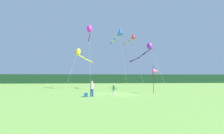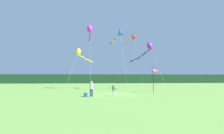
{
  "view_description": "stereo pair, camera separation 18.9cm",
  "coord_description": "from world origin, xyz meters",
  "px_view_note": "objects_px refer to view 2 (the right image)",
  "views": [
    {
      "loc": [
        -3.0,
        -23.87,
        2.17
      ],
      "look_at": [
        0.0,
        6.0,
        3.8
      ],
      "focal_mm": 30.19,
      "sensor_mm": 36.0,
      "label": 1
    },
    {
      "loc": [
        -2.81,
        -23.89,
        2.17
      ],
      "look_at": [
        0.0,
        6.0,
        3.8
      ],
      "focal_mm": 30.19,
      "sensor_mm": 36.0,
      "label": 2
    }
  ],
  "objects_px": {
    "kite_red": "(133,37)",
    "kite_magenta": "(90,30)",
    "person_adult": "(91,88)",
    "kite_yellow": "(79,53)",
    "kite_blue": "(120,32)",
    "person_child": "(113,89)",
    "kite_purple": "(148,48)",
    "banner_flag_pole": "(156,71)",
    "cooler_box": "(85,95)"
  },
  "relations": [
    {
      "from": "banner_flag_pole",
      "to": "kite_magenta",
      "type": "height_order",
      "value": "kite_magenta"
    },
    {
      "from": "person_adult",
      "to": "kite_purple",
      "type": "distance_m",
      "value": 16.05
    },
    {
      "from": "person_adult",
      "to": "cooler_box",
      "type": "height_order",
      "value": "person_adult"
    },
    {
      "from": "banner_flag_pole",
      "to": "kite_red",
      "type": "xyz_separation_m",
      "value": [
        0.26,
        16.27,
        8.32
      ]
    },
    {
      "from": "banner_flag_pole",
      "to": "kite_magenta",
      "type": "distance_m",
      "value": 17.13
    },
    {
      "from": "person_child",
      "to": "kite_magenta",
      "type": "relative_size",
      "value": 0.11
    },
    {
      "from": "kite_blue",
      "to": "kite_magenta",
      "type": "bearing_deg",
      "value": 152.52
    },
    {
      "from": "person_adult",
      "to": "kite_red",
      "type": "xyz_separation_m",
      "value": [
        8.84,
        19.64,
        10.31
      ]
    },
    {
      "from": "kite_red",
      "to": "kite_magenta",
      "type": "height_order",
      "value": "kite_magenta"
    },
    {
      "from": "person_child",
      "to": "kite_blue",
      "type": "height_order",
      "value": "kite_blue"
    },
    {
      "from": "person_adult",
      "to": "banner_flag_pole",
      "type": "xyz_separation_m",
      "value": [
        8.58,
        3.37,
        1.98
      ]
    },
    {
      "from": "kite_magenta",
      "to": "kite_purple",
      "type": "relative_size",
      "value": 1.2
    },
    {
      "from": "person_child",
      "to": "cooler_box",
      "type": "xyz_separation_m",
      "value": [
        -3.2,
        -0.82,
        -0.53
      ]
    },
    {
      "from": "kite_magenta",
      "to": "kite_purple",
      "type": "bearing_deg",
      "value": -21.27
    },
    {
      "from": "cooler_box",
      "to": "kite_blue",
      "type": "xyz_separation_m",
      "value": [
        5.53,
        12.53,
        10.17
      ]
    },
    {
      "from": "kite_magenta",
      "to": "kite_purple",
      "type": "height_order",
      "value": "kite_magenta"
    },
    {
      "from": "person_adult",
      "to": "kite_purple",
      "type": "bearing_deg",
      "value": 48.4
    },
    {
      "from": "kite_yellow",
      "to": "cooler_box",
      "type": "bearing_deg",
      "value": -82.8
    },
    {
      "from": "person_adult",
      "to": "kite_yellow",
      "type": "relative_size",
      "value": 0.23
    },
    {
      "from": "cooler_box",
      "to": "kite_purple",
      "type": "height_order",
      "value": "kite_purple"
    },
    {
      "from": "kite_yellow",
      "to": "kite_blue",
      "type": "xyz_separation_m",
      "value": [
        7.4,
        -2.28,
        3.64
      ]
    },
    {
      "from": "cooler_box",
      "to": "kite_red",
      "type": "distance_m",
      "value": 24.72
    },
    {
      "from": "cooler_box",
      "to": "banner_flag_pole",
      "type": "relative_size",
      "value": 0.12
    },
    {
      "from": "kite_red",
      "to": "kite_magenta",
      "type": "xyz_separation_m",
      "value": [
        -9.47,
        -4.56,
        0.13
      ]
    },
    {
      "from": "banner_flag_pole",
      "to": "kite_magenta",
      "type": "bearing_deg",
      "value": 128.2
    },
    {
      "from": "person_adult",
      "to": "banner_flag_pole",
      "type": "distance_m",
      "value": 9.43
    },
    {
      "from": "cooler_box",
      "to": "kite_magenta",
      "type": "height_order",
      "value": "kite_magenta"
    },
    {
      "from": "banner_flag_pole",
      "to": "kite_red",
      "type": "bearing_deg",
      "value": 89.08
    },
    {
      "from": "banner_flag_pole",
      "to": "kite_yellow",
      "type": "bearing_deg",
      "value": 134.96
    },
    {
      "from": "person_child",
      "to": "kite_yellow",
      "type": "distance_m",
      "value": 16.04
    },
    {
      "from": "cooler_box",
      "to": "kite_red",
      "type": "relative_size",
      "value": 0.04
    },
    {
      "from": "kite_yellow",
      "to": "kite_purple",
      "type": "relative_size",
      "value": 0.75
    },
    {
      "from": "person_child",
      "to": "banner_flag_pole",
      "type": "height_order",
      "value": "banner_flag_pole"
    },
    {
      "from": "person_child",
      "to": "kite_purple",
      "type": "bearing_deg",
      "value": 55.51
    },
    {
      "from": "person_adult",
      "to": "kite_yellow",
      "type": "distance_m",
      "value": 15.79
    },
    {
      "from": "kite_red",
      "to": "kite_yellow",
      "type": "bearing_deg",
      "value": -155.59
    },
    {
      "from": "kite_red",
      "to": "kite_yellow",
      "type": "xyz_separation_m",
      "value": [
        -11.36,
        -5.15,
        -4.53
      ]
    },
    {
      "from": "banner_flag_pole",
      "to": "kite_magenta",
      "type": "xyz_separation_m",
      "value": [
        -9.21,
        11.71,
        8.45
      ]
    },
    {
      "from": "kite_blue",
      "to": "cooler_box",
      "type": "bearing_deg",
      "value": -113.82
    },
    {
      "from": "cooler_box",
      "to": "kite_blue",
      "type": "distance_m",
      "value": 17.06
    },
    {
      "from": "person_child",
      "to": "kite_blue",
      "type": "relative_size",
      "value": 0.12
    },
    {
      "from": "banner_flag_pole",
      "to": "kite_yellow",
      "type": "distance_m",
      "value": 16.16
    },
    {
      "from": "kite_red",
      "to": "kite_purple",
      "type": "height_order",
      "value": "kite_red"
    },
    {
      "from": "cooler_box",
      "to": "kite_purple",
      "type": "bearing_deg",
      "value": 47.39
    },
    {
      "from": "person_child",
      "to": "cooler_box",
      "type": "distance_m",
      "value": 3.34
    },
    {
      "from": "person_adult",
      "to": "cooler_box",
      "type": "xyz_separation_m",
      "value": [
        -0.65,
        -0.32,
        -0.76
      ]
    },
    {
      "from": "kite_magenta",
      "to": "person_adult",
      "type": "bearing_deg",
      "value": -87.59
    },
    {
      "from": "banner_flag_pole",
      "to": "kite_purple",
      "type": "distance_m",
      "value": 8.89
    },
    {
      "from": "kite_yellow",
      "to": "kite_purple",
      "type": "xyz_separation_m",
      "value": [
        12.3,
        -3.46,
        0.58
      ]
    },
    {
      "from": "kite_yellow",
      "to": "kite_red",
      "type": "bearing_deg",
      "value": 24.41
    }
  ]
}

